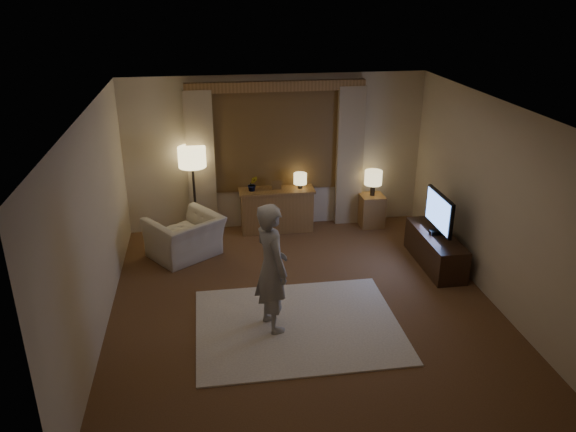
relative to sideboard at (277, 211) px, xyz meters
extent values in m
cube|color=brown|center=(0.03, -2.50, -0.36)|extent=(5.00, 5.50, 0.02)
cube|color=silver|center=(0.03, -2.50, 2.26)|extent=(5.00, 5.50, 0.02)
cube|color=beige|center=(0.03, 0.26, 0.95)|extent=(5.00, 0.02, 2.60)
cube|color=beige|center=(0.03, -5.26, 0.95)|extent=(5.00, 0.02, 2.60)
cube|color=beige|center=(-2.48, -2.50, 0.95)|extent=(0.02, 5.50, 2.60)
cube|color=beige|center=(2.54, -2.50, 0.95)|extent=(0.02, 5.50, 2.60)
cube|color=black|center=(0.03, 0.23, 1.20)|extent=(2.00, 0.01, 1.70)
cube|color=brown|center=(0.03, 0.22, 1.20)|extent=(2.08, 0.04, 1.78)
cube|color=tan|center=(-1.22, 0.15, 0.85)|extent=(0.45, 0.12, 2.40)
cube|color=tan|center=(1.28, 0.15, 0.85)|extent=(0.45, 0.12, 2.40)
cube|color=brown|center=(0.03, 0.17, 2.07)|extent=(2.90, 0.14, 0.16)
cube|color=#F1E3CB|center=(-0.13, -2.95, -0.34)|extent=(2.50, 2.00, 0.02)
cube|color=brown|center=(0.00, 0.00, 0.00)|extent=(1.20, 0.40, 0.70)
cube|color=brown|center=(0.00, 0.00, 0.45)|extent=(0.16, 0.02, 0.20)
imported|color=#999999|center=(-0.40, 0.00, 0.50)|extent=(0.17, 0.13, 0.30)
cylinder|color=black|center=(0.40, 0.00, 0.41)|extent=(0.08, 0.08, 0.12)
cylinder|color=#FFE499|center=(0.40, 0.00, 0.56)|extent=(0.22, 0.22, 0.18)
cylinder|color=black|center=(-1.36, 0.00, -0.33)|extent=(0.32, 0.32, 0.03)
cylinder|color=black|center=(-1.36, 0.00, 0.26)|extent=(0.04, 0.04, 1.21)
cylinder|color=#FFE499|center=(-1.36, 0.00, 1.01)|extent=(0.44, 0.44, 0.32)
imported|color=beige|center=(-1.53, -0.79, -0.02)|extent=(1.32, 1.29, 0.65)
cube|color=brown|center=(1.65, -0.05, -0.07)|extent=(0.40, 0.40, 0.56)
cylinder|color=black|center=(1.65, -0.05, 0.31)|extent=(0.08, 0.08, 0.20)
cylinder|color=#FFE499|center=(1.65, -0.05, 0.53)|extent=(0.30, 0.30, 0.24)
cube|color=black|center=(2.18, -1.63, -0.10)|extent=(0.45, 1.40, 0.50)
cube|color=black|center=(2.18, -1.63, 0.18)|extent=(0.21, 0.10, 0.06)
cube|color=black|center=(2.18, -1.63, 0.52)|extent=(0.05, 0.88, 0.54)
cube|color=#5D92FF|center=(2.15, -1.63, 0.52)|extent=(0.00, 0.82, 0.48)
imported|color=#A6A299|center=(-0.45, -2.93, 0.48)|extent=(0.55, 0.68, 1.62)
camera|label=1|loc=(-1.13, -8.77, 3.59)|focal=35.00mm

